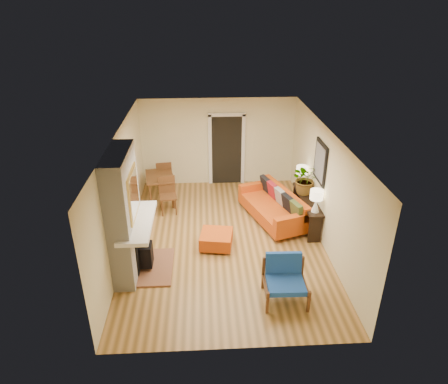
{
  "coord_description": "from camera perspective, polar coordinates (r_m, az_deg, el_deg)",
  "views": [
    {
      "loc": [
        -0.46,
        -7.94,
        5.14
      ],
      "look_at": [
        0.0,
        0.2,
        1.15
      ],
      "focal_mm": 32.0,
      "sensor_mm": 36.0,
      "label": 1
    }
  ],
  "objects": [
    {
      "name": "blue_chair",
      "position": [
        7.7,
        8.67,
        -11.82
      ],
      "size": [
        0.82,
        0.8,
        0.83
      ],
      "color": "brown",
      "rests_on": "ground"
    },
    {
      "name": "lamp_near",
      "position": [
        9.22,
        13.05,
        -0.88
      ],
      "size": [
        0.3,
        0.3,
        0.54
      ],
      "color": "white",
      "rests_on": "console_table"
    },
    {
      "name": "dining_table",
      "position": [
        11.02,
        -8.76,
        1.62
      ],
      "size": [
        0.94,
        1.83,
        0.96
      ],
      "color": "brown",
      "rests_on": "ground"
    },
    {
      "name": "room_shell",
      "position": [
        11.32,
        2.37,
        5.91
      ],
      "size": [
        6.5,
        6.5,
        6.5
      ],
      "color": "#BD8948",
      "rests_on": "ground"
    },
    {
      "name": "lamp_far",
      "position": [
        10.45,
        11.06,
        2.61
      ],
      "size": [
        0.3,
        0.3,
        0.54
      ],
      "color": "white",
      "rests_on": "console_table"
    },
    {
      "name": "fireplace",
      "position": [
        8.1,
        -13.81,
        -3.51
      ],
      "size": [
        1.09,
        1.68,
        2.6
      ],
      "color": "white",
      "rests_on": "ground"
    },
    {
      "name": "console_table",
      "position": [
        10.02,
        11.77,
        -1.6
      ],
      "size": [
        0.34,
        1.85,
        0.72
      ],
      "color": "black",
      "rests_on": "ground"
    },
    {
      "name": "ottoman",
      "position": [
        9.11,
        -1.1,
        -6.72
      ],
      "size": [
        0.8,
        0.8,
        0.35
      ],
      "color": "silver",
      "rests_on": "ground"
    },
    {
      "name": "sofa",
      "position": [
        10.2,
        7.28,
        -2.02
      ],
      "size": [
        1.55,
        2.32,
        0.84
      ],
      "color": "silver",
      "rests_on": "ground"
    },
    {
      "name": "houseplant",
      "position": [
        10.02,
        11.62,
        1.89
      ],
      "size": [
        0.81,
        0.73,
        0.79
      ],
      "primitive_type": "imported",
      "rotation": [
        0.0,
        0.0,
        0.18
      ],
      "color": "#1E5919",
      "rests_on": "console_table"
    }
  ]
}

